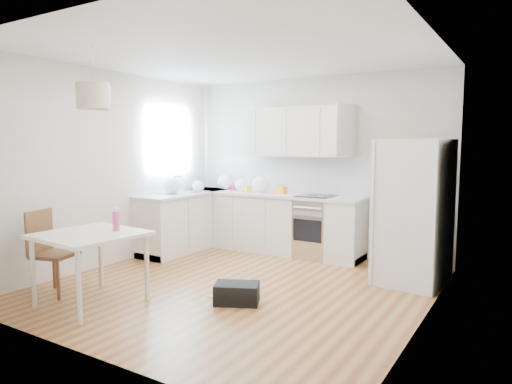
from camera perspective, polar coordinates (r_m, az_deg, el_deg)
floor at (r=5.54m, az=-2.33°, el=-11.72°), size 4.20×4.20×0.00m
ceiling at (r=5.37m, az=-2.46°, el=16.87°), size 4.20×4.20×0.00m
wall_back at (r=7.12m, az=7.12°, el=3.25°), size 4.20×0.00×4.20m
wall_left at (r=6.69m, az=-17.49°, el=2.85°), size 0.00×4.20×4.20m
wall_right at (r=4.47m, az=20.54°, el=1.31°), size 0.00×4.20×4.20m
window_glassblock at (r=7.48m, az=-10.82°, el=6.38°), size 0.02×1.00×1.00m
cabinets_back at (r=7.23m, az=1.69°, el=-3.92°), size 3.00×0.60×0.88m
cabinets_left at (r=7.43m, az=-8.71°, el=-3.72°), size 0.60×1.80×0.88m
counter_back at (r=7.17m, az=1.70°, el=-0.30°), size 3.02×0.64×0.04m
counter_left at (r=7.37m, az=-8.77°, el=-0.19°), size 0.64×1.82×0.04m
backsplash_back at (r=7.39m, az=2.85°, el=2.30°), size 3.00×0.01×0.58m
backsplash_left at (r=7.53m, az=-10.51°, el=2.28°), size 0.01×1.80×0.58m
upper_cabinets at (r=7.04m, az=5.51°, el=7.51°), size 1.70×0.32×0.75m
range_oven at (r=6.87m, az=7.50°, el=-4.50°), size 0.50×0.61×0.88m
sink at (r=7.33m, az=-9.03°, el=-0.11°), size 0.50×0.80×0.16m
refrigerator at (r=5.82m, az=19.32°, el=-2.36°), size 0.91×0.94×1.75m
dining_table at (r=5.11m, az=-20.06°, el=-5.75°), size 1.03×1.03×0.76m
dining_chair at (r=5.62m, az=-23.83°, el=-6.96°), size 0.49×0.49×0.95m
drink_bottle at (r=5.11m, az=-17.11°, el=-3.27°), size 0.08×0.08×0.25m
gym_bag at (r=4.97m, az=-2.41°, el=-12.54°), size 0.55×0.47×0.21m
pendant_lamp at (r=5.09m, az=-19.67°, el=11.22°), size 0.36×0.36×0.26m
grocery_bag_a at (r=7.72m, az=-3.93°, el=1.21°), size 0.27×0.23×0.25m
grocery_bag_b at (r=7.42m, az=-1.79°, el=0.88°), size 0.23×0.20×0.21m
grocery_bag_c at (r=7.26m, az=0.59°, el=0.95°), size 0.28×0.24×0.25m
grocery_bag_d at (r=7.39m, az=-7.25°, el=0.71°), size 0.20×0.17×0.18m
grocery_bag_e at (r=7.22m, az=-10.47°, el=0.80°), size 0.27×0.23×0.25m
snack_orange at (r=7.08m, az=3.22°, el=0.23°), size 0.18×0.13×0.11m
snack_yellow at (r=7.37m, az=-1.23°, el=0.42°), size 0.17×0.14×0.10m
snack_red at (r=7.61m, az=-2.62°, el=0.60°), size 0.17×0.16×0.10m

